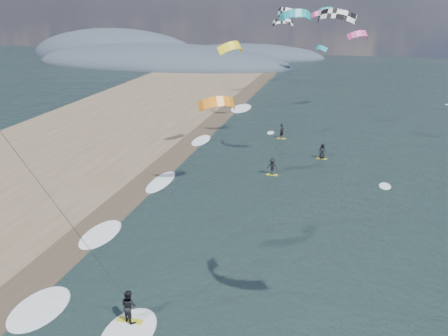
# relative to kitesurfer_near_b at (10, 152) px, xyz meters

# --- Properties ---
(wet_sand_strip) EXTENTS (3.00, 240.00, 0.00)m
(wet_sand_strip) POSITION_rel_kitesurfer_near_b_xyz_m (-4.94, 8.14, -10.61)
(wet_sand_strip) COLOR #382D23
(wet_sand_strip) RESTS_ON ground
(coastal_hills) EXTENTS (80.00, 41.00, 15.00)m
(coastal_hills) POSITION_rel_kitesurfer_near_b_xyz_m (-37.78, 106.00, -10.61)
(coastal_hills) COLOR #3D4756
(coastal_hills) RESTS_ON ground
(kitesurfer_near_b) EXTENTS (7.07, 9.40, 15.85)m
(kitesurfer_near_b) POSITION_rel_kitesurfer_near_b_xyz_m (0.00, 0.00, 0.00)
(kitesurfer_near_b) COLOR gold
(kitesurfer_near_b) RESTS_ON ground
(far_kitesurfers) EXTENTS (6.33, 13.50, 1.79)m
(far_kitesurfers) POSITION_rel_kitesurfer_near_b_xyz_m (7.09, 33.23, -9.76)
(far_kitesurfers) COLOR gold
(far_kitesurfers) RESTS_ON ground
(bg_kite_field) EXTENTS (15.31, 71.07, 9.09)m
(bg_kite_field) POSITION_rel_kitesurfer_near_b_xyz_m (6.29, 54.67, 1.75)
(bg_kite_field) COLOR teal
(bg_kite_field) RESTS_ON ground
(shoreline_surf) EXTENTS (2.40, 79.40, 0.11)m
(shoreline_surf) POSITION_rel_kitesurfer_near_b_xyz_m (-3.74, 12.89, -10.61)
(shoreline_surf) COLOR white
(shoreline_surf) RESTS_ON ground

